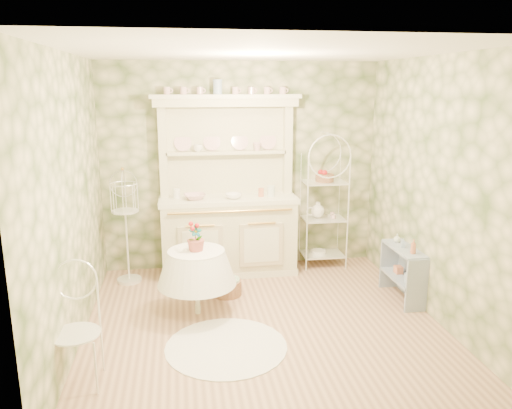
{
  "coord_description": "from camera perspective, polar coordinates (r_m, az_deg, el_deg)",
  "views": [
    {
      "loc": [
        -0.8,
        -4.66,
        2.4
      ],
      "look_at": [
        0.0,
        0.5,
        1.15
      ],
      "focal_mm": 35.0,
      "sensor_mm": 36.0,
      "label": 1
    }
  ],
  "objects": [
    {
      "name": "floor",
      "position": [
        5.3,
        0.85,
        -13.46
      ],
      "size": [
        3.6,
        3.6,
        0.0
      ],
      "primitive_type": "plane",
      "color": "tan",
      "rests_on": "ground"
    },
    {
      "name": "bottle_glass",
      "position": [
        6.06,
        15.82,
        -3.88
      ],
      "size": [
        0.1,
        0.1,
        0.1
      ],
      "primitive_type": "imported",
      "rotation": [
        0.0,
        0.0,
        -0.38
      ],
      "color": "silver",
      "rests_on": "side_shelf"
    },
    {
      "name": "wall_front",
      "position": [
        3.15,
        6.45,
        -6.15
      ],
      "size": [
        3.6,
        3.6,
        0.0
      ],
      "primitive_type": "plane",
      "color": "beige",
      "rests_on": "floor"
    },
    {
      "name": "cafe_chair",
      "position": [
        4.43,
        -19.89,
        -14.55
      ],
      "size": [
        0.36,
        0.36,
        0.76
      ],
      "primitive_type": "cube",
      "rotation": [
        0.0,
        0.0,
        0.03
      ],
      "color": "white",
      "rests_on": "floor"
    },
    {
      "name": "bakers_rack",
      "position": [
        6.72,
        7.76,
        0.29
      ],
      "size": [
        0.55,
        0.4,
        1.76
      ],
      "primitive_type": "cube",
      "rotation": [
        0.0,
        0.0,
        -0.02
      ],
      "color": "white",
      "rests_on": "floor"
    },
    {
      "name": "cup_right",
      "position": [
        6.46,
        0.13,
        6.46
      ],
      "size": [
        0.12,
        0.12,
        0.1
      ],
      "primitive_type": "imported",
      "rotation": [
        0.0,
        0.0,
        0.09
      ],
      "color": "white",
      "rests_on": "kitchen_dresser"
    },
    {
      "name": "cup_left",
      "position": [
        6.39,
        -6.65,
        6.29
      ],
      "size": [
        0.14,
        0.14,
        0.09
      ],
      "primitive_type": "imported",
      "rotation": [
        0.0,
        0.0,
        -0.29
      ],
      "color": "white",
      "rests_on": "kitchen_dresser"
    },
    {
      "name": "bottle_amber",
      "position": [
        5.7,
        17.53,
        -4.73
      ],
      "size": [
        0.07,
        0.07,
        0.16
      ],
      "primitive_type": "imported",
      "rotation": [
        0.0,
        0.0,
        -0.09
      ],
      "color": "#CC734F",
      "rests_on": "side_shelf"
    },
    {
      "name": "bottle_blue",
      "position": [
        5.89,
        16.46,
        -4.36
      ],
      "size": [
        0.06,
        0.06,
        0.1
      ],
      "primitive_type": "imported",
      "rotation": [
        0.0,
        0.0,
        -0.24
      ],
      "color": "#94ACCD",
      "rests_on": "side_shelf"
    },
    {
      "name": "kitchen_dresser",
      "position": [
        6.33,
        -3.2,
        2.03
      ],
      "size": [
        1.87,
        0.61,
        2.29
      ],
      "primitive_type": "cube",
      "color": "beige",
      "rests_on": "floor"
    },
    {
      "name": "floor_basket",
      "position": [
        5.93,
        -3.33,
        -9.4
      ],
      "size": [
        0.31,
        0.31,
        0.19
      ],
      "primitive_type": "cylinder",
      "rotation": [
        0.0,
        0.0,
        -0.05
      ],
      "color": "#96684A",
      "rests_on": "floor"
    },
    {
      "name": "birdcage_stand",
      "position": [
        6.32,
        -14.6,
        -2.82
      ],
      "size": [
        0.35,
        0.35,
        1.35
      ],
      "primitive_type": "cube",
      "rotation": [
        0.0,
        0.0,
        0.12
      ],
      "color": "white",
      "rests_on": "floor"
    },
    {
      "name": "potted_geranium",
      "position": [
        5.23,
        -6.89,
        -3.89
      ],
      "size": [
        0.16,
        0.13,
        0.27
      ],
      "primitive_type": "imported",
      "rotation": [
        0.0,
        0.0,
        0.26
      ],
      "color": "#3F7238",
      "rests_on": "round_table"
    },
    {
      "name": "lace_rug",
      "position": [
        4.89,
        -3.43,
        -15.9
      ],
      "size": [
        1.46,
        1.46,
        0.01
      ],
      "primitive_type": "cylinder",
      "rotation": [
        0.0,
        0.0,
        0.33
      ],
      "color": "white",
      "rests_on": "floor"
    },
    {
      "name": "side_shelf",
      "position": [
        6.0,
        16.42,
        -7.83
      ],
      "size": [
        0.24,
        0.65,
        0.56
      ],
      "primitive_type": "cube",
      "rotation": [
        0.0,
        0.0,
        0.01
      ],
      "color": "#92A1B8",
      "rests_on": "floor"
    },
    {
      "name": "bowl_floral",
      "position": [
        6.29,
        -7.02,
        0.67
      ],
      "size": [
        0.3,
        0.3,
        0.07
      ],
      "primitive_type": "imported",
      "rotation": [
        0.0,
        0.0,
        0.14
      ],
      "color": "white",
      "rests_on": "kitchen_dresser"
    },
    {
      "name": "round_table",
      "position": [
        5.43,
        -6.74,
        -9.37
      ],
      "size": [
        0.68,
        0.68,
        0.6
      ],
      "primitive_type": "cylinder",
      "rotation": [
        0.0,
        0.0,
        -0.27
      ],
      "color": "white",
      "rests_on": "floor"
    },
    {
      "name": "wall_left",
      "position": [
        4.88,
        -20.43,
        0.17
      ],
      "size": [
        3.6,
        3.6,
        0.0
      ],
      "primitive_type": "plane",
      "color": "beige",
      "rests_on": "floor"
    },
    {
      "name": "bowl_white",
      "position": [
        6.28,
        -2.58,
        0.75
      ],
      "size": [
        0.22,
        0.22,
        0.07
      ],
      "primitive_type": "imported",
      "rotation": [
        0.0,
        0.0,
        -0.08
      ],
      "color": "white",
      "rests_on": "kitchen_dresser"
    },
    {
      "name": "wall_back",
      "position": [
        6.59,
        -1.73,
        4.31
      ],
      "size": [
        3.6,
        3.6,
        0.0
      ],
      "primitive_type": "plane",
      "color": "beige",
      "rests_on": "floor"
    },
    {
      "name": "ceiling",
      "position": [
        4.73,
        0.97,
        17.1
      ],
      "size": [
        3.6,
        3.6,
        0.0
      ],
      "primitive_type": "plane",
      "color": "white",
      "rests_on": "floor"
    },
    {
      "name": "wall_right",
      "position": [
        5.44,
        19.97,
        1.51
      ],
      "size": [
        3.6,
        3.6,
        0.0
      ],
      "primitive_type": "plane",
      "color": "beige",
      "rests_on": "floor"
    }
  ]
}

